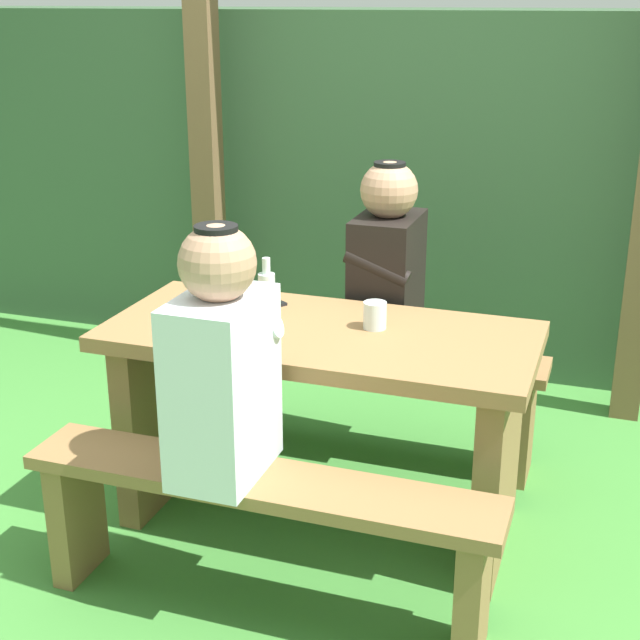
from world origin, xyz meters
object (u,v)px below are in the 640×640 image
bench_near (260,516)px  bottle_left (267,293)px  picnic_table (320,392)px  person_black_coat (387,266)px  person_white_shirt (222,362)px  cell_phone (265,306)px  bench_far (364,377)px  drinking_glass (375,315)px

bench_near → bottle_left: size_ratio=6.82×
picnic_table → person_black_coat: size_ratio=1.95×
picnic_table → bench_near: picnic_table is taller
bench_near → person_white_shirt: (-0.10, 0.00, 0.46)m
bottle_left → cell_phone: 0.13m
person_black_coat → cell_phone: size_ratio=5.14×
bench_far → cell_phone: (-0.25, -0.39, 0.39)m
picnic_table → cell_phone: bearing=149.6°
picnic_table → bottle_left: size_ratio=6.82×
person_white_shirt → drinking_glass: 0.65m
person_white_shirt → cell_phone: bearing=102.5°
person_white_shirt → bottle_left: size_ratio=3.50×
person_white_shirt → bottle_left: 0.60m
person_white_shirt → drinking_glass: bearing=65.9°
person_white_shirt → person_black_coat: 1.08m
person_white_shirt → person_black_coat: (0.18, 1.06, 0.00)m
bottle_left → cell_phone: (-0.04, 0.09, -0.08)m
bench_near → drinking_glass: drinking_glass is taller
bench_far → bottle_left: bearing=-113.5°
picnic_table → person_white_shirt: 0.62m
person_black_coat → bottle_left: (-0.29, -0.47, 0.01)m
bench_near → person_black_coat: person_black_coat is taller
cell_phone → person_white_shirt: bearing=-45.2°
bench_far → person_black_coat: person_black_coat is taller
drinking_glass → person_black_coat: bearing=100.4°
bottle_left → cell_phone: bearing=116.1°
bench_near → person_black_coat: 1.16m
picnic_table → drinking_glass: drinking_glass is taller
bench_near → cell_phone: bearing=110.3°
person_white_shirt → drinking_glass: size_ratio=8.10×
bench_near → bottle_left: bearing=109.4°
person_black_coat → drinking_glass: 0.47m
picnic_table → person_white_shirt: bearing=-100.9°
picnic_table → drinking_glass: size_ratio=15.76×
bench_near → cell_phone: size_ratio=10.00×
bench_near → person_black_coat: (0.08, 1.06, 0.46)m
person_black_coat → drinking_glass: person_black_coat is taller
bench_near → bench_far: bearing=90.0°
person_black_coat → bench_far: bearing=177.6°
person_white_shirt → person_black_coat: size_ratio=1.00×
picnic_table → cell_phone: (-0.25, 0.15, 0.23)m
picnic_table → drinking_glass: (0.17, 0.07, 0.27)m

